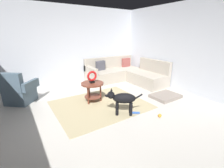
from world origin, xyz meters
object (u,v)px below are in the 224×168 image
object	(u,v)px
dog	(122,99)
side_table	(92,87)
armchair	(19,92)
sectional_couch	(125,74)
dog_bed_mat	(165,96)
dog_toy_rope	(135,113)
dog_toy_bone	(119,95)
torus_sculpture	(92,77)
dog_toy_ball	(160,116)

from	to	relation	value
dog	side_table	bearing A→B (deg)	49.52
armchair	sectional_couch	bearing A→B (deg)	40.97
dog_bed_mat	side_table	bearing A→B (deg)	154.29
side_table	dog_toy_rope	bearing A→B (deg)	-65.84
armchair	dog_toy_bone	size ratio (longest dim) A/B	5.55
dog_bed_mat	dog	bearing A→B (deg)	-176.76
sectional_couch	dog_bed_mat	xyz separation A→B (m)	(-0.01, -1.94, -0.24)
armchair	side_table	size ratio (longest dim) A/B	1.66
side_table	dog	world-z (taller)	dog
side_table	dog_toy_bone	world-z (taller)	side_table
sectional_couch	side_table	distance (m)	2.17
side_table	torus_sculpture	size ratio (longest dim) A/B	1.84
armchair	torus_sculpture	world-z (taller)	armchair
armchair	dog	xyz separation A→B (m)	(1.93, -1.99, 0.05)
armchair	dog_toy_rope	xyz separation A→B (m)	(2.21, -2.16, -0.30)
torus_sculpture	dog_toy_rope	xyz separation A→B (m)	(0.52, -1.17, -0.69)
torus_sculpture	dog_toy_rope	world-z (taller)	torus_sculpture
sectional_couch	torus_sculpture	distance (m)	2.21
dog_toy_rope	dog_toy_bone	bearing A→B (deg)	73.62
torus_sculpture	dog_toy_ball	bearing A→B (deg)	-61.10
dog_bed_mat	armchair	bearing A→B (deg)	152.07
torus_sculpture	dog_toy_ball	distance (m)	1.93
dog_bed_mat	dog_toy_bone	size ratio (longest dim) A/B	4.44
side_table	torus_sculpture	xyz separation A→B (m)	(0.00, -0.00, 0.29)
dog_bed_mat	dog_toy_bone	world-z (taller)	dog_bed_mat
torus_sculpture	dog_toy_bone	distance (m)	1.09
dog	dog_toy_ball	world-z (taller)	dog
dog_toy_rope	dog_toy_bone	distance (m)	1.13
torus_sculpture	dog	world-z (taller)	torus_sculpture
torus_sculpture	dog_toy_rope	size ratio (longest dim) A/B	1.67
torus_sculpture	dog_toy_bone	xyz separation A→B (m)	(0.84, -0.08, -0.68)
armchair	dog_toy_bone	bearing A→B (deg)	17.44
dog_toy_ball	armchair	bearing A→B (deg)	134.88
dog_toy_ball	dog_toy_bone	size ratio (longest dim) A/B	0.45
sectional_couch	dog_toy_bone	bearing A→B (deg)	-133.79
dog_toy_rope	torus_sculpture	bearing A→B (deg)	114.16
dog_toy_ball	dog_toy_rope	world-z (taller)	dog_toy_ball
dog_toy_ball	dog_bed_mat	bearing A→B (deg)	33.22
dog_bed_mat	dog_toy_ball	distance (m)	1.23
dog_toy_rope	dog_toy_bone	size ratio (longest dim) A/B	1.09
torus_sculpture	dog	distance (m)	1.09
sectional_couch	dog	bearing A→B (deg)	-129.17
torus_sculpture	dog	size ratio (longest dim) A/B	0.45
dog_toy_ball	dog_toy_rope	xyz separation A→B (m)	(-0.35, 0.42, -0.02)
armchair	dog_toy_ball	size ratio (longest dim) A/B	12.30
armchair	side_table	distance (m)	1.96
dog_bed_mat	dog_toy_rope	world-z (taller)	dog_bed_mat
side_table	torus_sculpture	world-z (taller)	torus_sculpture
sectional_couch	dog_bed_mat	world-z (taller)	sectional_couch
sectional_couch	dog_bed_mat	distance (m)	1.96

